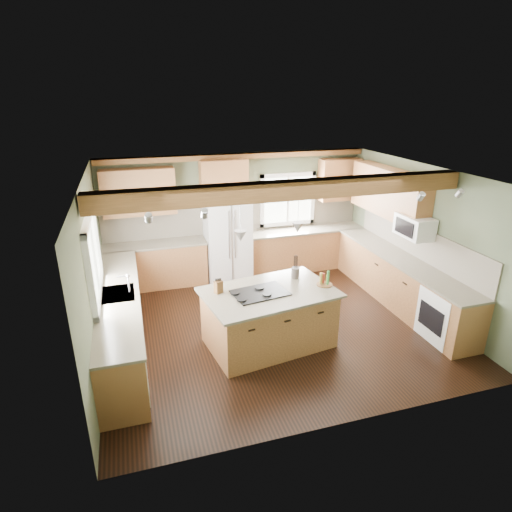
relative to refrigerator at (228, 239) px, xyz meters
name	(u,v)px	position (x,y,z in m)	size (l,w,h in m)	color
floor	(274,324)	(0.30, -2.12, -0.90)	(5.60, 5.60, 0.00)	black
ceiling	(276,174)	(0.30, -2.12, 1.70)	(5.60, 5.60, 0.00)	silver
wall_back	(237,214)	(0.30, 0.38, 0.40)	(5.60, 5.60, 0.00)	#455038
wall_left	(93,274)	(-2.50, -2.12, 0.40)	(5.00, 5.00, 0.00)	#455038
wall_right	(421,238)	(3.10, -2.12, 0.40)	(5.00, 5.00, 0.00)	#455038
ceiling_beam	(289,190)	(0.30, -2.67, 1.57)	(5.55, 0.26, 0.26)	#513217
soffit_trim	(237,156)	(0.30, 0.28, 1.64)	(5.55, 0.20, 0.10)	#513217
backsplash_back	(237,218)	(0.30, 0.36, 0.31)	(5.58, 0.03, 0.58)	brown
backsplash_right	(418,242)	(3.08, -2.07, 0.31)	(0.03, 3.70, 0.58)	brown
base_cab_back_left	(156,265)	(-1.49, 0.08, -0.46)	(2.02, 0.60, 0.88)	brown
counter_back_left	(154,244)	(-1.49, 0.08, 0.00)	(2.06, 0.64, 0.04)	#473E34
base_cab_back_right	(305,249)	(1.79, 0.08, -0.46)	(2.62, 0.60, 0.88)	brown
counter_back_right	(305,230)	(1.79, 0.08, 0.00)	(2.66, 0.64, 0.04)	#473E34
base_cab_left	(121,321)	(-2.20, -2.07, -0.46)	(0.60, 3.70, 0.88)	brown
counter_left	(117,295)	(-2.20, -2.07, 0.00)	(0.64, 3.74, 0.04)	#473E34
base_cab_right	(399,282)	(2.80, -2.07, -0.46)	(0.60, 3.70, 0.88)	brown
counter_right	(403,259)	(2.80, -2.07, 0.00)	(0.64, 3.74, 0.04)	#473E34
upper_cab_back_left	(139,192)	(-1.69, 0.21, 1.05)	(1.40, 0.35, 0.90)	brown
upper_cab_over_fridge	(224,177)	(0.00, 0.21, 1.25)	(0.96, 0.35, 0.70)	brown
upper_cab_right	(389,192)	(2.92, -1.22, 1.05)	(0.35, 2.20, 0.90)	brown
upper_cab_back_corner	(339,179)	(2.60, 0.21, 1.05)	(0.90, 0.35, 0.90)	brown
window_left	(92,257)	(-2.48, -2.07, 0.65)	(0.04, 1.60, 1.05)	white
window_back	(287,199)	(1.45, 0.36, 0.65)	(1.10, 0.04, 1.00)	white
sink	(117,294)	(-2.20, -2.07, 0.01)	(0.50, 0.65, 0.03)	#262628
faucet	(129,284)	(-2.02, -2.07, 0.15)	(0.02, 0.02, 0.28)	#B2B2B7
dishwasher	(123,371)	(-2.19, -3.37, -0.47)	(0.60, 0.60, 0.84)	white
oven	(447,315)	(2.79, -3.37, -0.47)	(0.60, 0.72, 0.84)	white
microwave	(414,226)	(2.88, -2.17, 0.65)	(0.40, 0.70, 0.38)	white
pendant_left	(241,236)	(-0.44, -2.74, 0.98)	(0.18, 0.18, 0.16)	#B2B2B7
pendant_right	(298,227)	(0.48, -2.60, 0.98)	(0.18, 0.18, 0.16)	#B2B2B7
refrigerator	(228,239)	(0.00, 0.00, 0.00)	(0.90, 0.74, 1.80)	silver
island	(269,319)	(0.02, -2.67, -0.46)	(1.86, 1.14, 0.88)	brown
island_top	(269,292)	(0.02, -2.67, 0.00)	(1.99, 1.26, 0.04)	#473E34
cooktop	(260,293)	(-0.13, -2.69, 0.03)	(0.81, 0.54, 0.02)	black
knife_block	(218,287)	(-0.73, -2.50, 0.12)	(0.12, 0.09, 0.20)	#582D1A
utensil_crock	(295,273)	(0.59, -2.31, 0.11)	(0.13, 0.13, 0.18)	#423935
bottle_tray	(325,278)	(0.93, -2.70, 0.13)	(0.25, 0.25, 0.23)	brown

